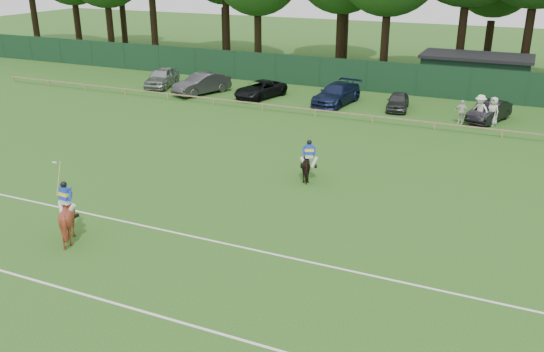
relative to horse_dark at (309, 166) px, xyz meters
The scene contains 19 objects.
ground 6.74m from the horse_dark, 97.03° to the right, with size 160.00×160.00×0.00m, color #1E4C14.
horse_dark is the anchor object (origin of this frame).
horse_chestnut 11.51m from the horse_dark, 122.54° to the right, with size 1.49×1.67×1.85m, color maroon.
sedan_silver 24.13m from the horse_dark, 141.41° to the left, with size 1.88×4.68×1.59m, color #949799.
sedan_grey 20.22m from the horse_dark, 135.68° to the left, with size 1.70×4.88×1.61m, color #313134.
suv_black 17.70m from the horse_dark, 123.07° to the left, with size 2.13×4.62×1.28m, color black.
sedan_navy 15.70m from the horse_dark, 103.38° to the left, with size 2.12×5.21×1.51m, color #131C3E.
hatch_grey 15.52m from the horse_dark, 86.72° to the left, with size 1.45×3.59×1.22m, color #333335.
estate_black 16.43m from the horse_dark, 64.45° to the left, with size 1.44×4.13×1.36m, color black.
spectator_left 15.20m from the horse_dark, 64.40° to the left, with size 1.28×0.74×1.98m, color silver.
spectator_mid 14.60m from the horse_dark, 68.03° to the left, with size 0.92×0.38×1.57m, color silver.
spectator_right 15.76m from the horse_dark, 62.18° to the left, with size 0.91×0.59×1.87m, color beige.
rider_dark 0.67m from the horse_dark, 64.30° to the right, with size 0.90×0.59×1.41m.
rider_chestnut 11.57m from the horse_dark, 122.53° to the right, with size 0.93×0.63×2.05m.
pitch_lines 10.21m from the horse_dark, 94.62° to the right, with size 60.00×5.10×0.01m.
pitch_rail 11.38m from the horse_dark, 94.13° to the left, with size 62.10×0.10×0.50m.
perimeter_fence 20.37m from the horse_dark, 92.31° to the left, with size 92.08×0.08×2.50m.
utility_shed 23.93m from the horse_dark, 77.49° to the left, with size 8.40×4.40×3.04m.
tree_row 28.38m from the horse_dark, 87.62° to the left, with size 96.00×12.00×21.00m, color #26561C, non-canonical shape.
Camera 1 is at (10.03, -18.11, 10.28)m, focal length 38.00 mm.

